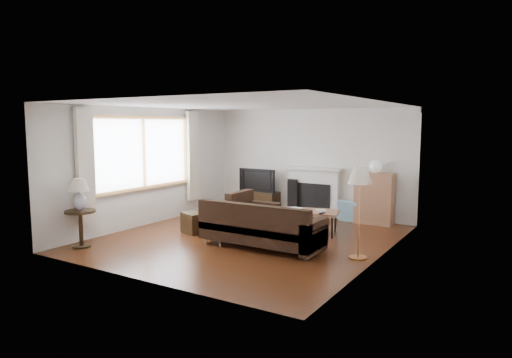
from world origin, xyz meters
The scene contains 17 objects.
room centered at (0.00, 0.00, 1.25)m, with size 5.10×5.60×2.54m.
window centered at (-2.45, -0.20, 1.55)m, with size 0.12×2.74×1.54m, color olive.
curtain_near centered at (-2.40, -1.72, 1.40)m, with size 0.10×0.35×2.10m, color white.
curtain_far centered at (-2.40, 1.32, 1.40)m, with size 0.10×0.35×2.10m, color white.
fireplace centered at (0.15, 2.64, 0.57)m, with size 1.40×0.26×1.15m, color white.
tv_stand centered at (-1.26, 2.50, 0.24)m, with size 0.98×0.44×0.49m, color black.
television centered at (-1.26, 2.50, 0.78)m, with size 0.99×0.13×0.57m, color black.
speaker_left centered at (-0.35, 2.54, 0.42)m, with size 0.24×0.28×0.85m, color black.
speaker_right centered at (1.43, 2.55, 0.45)m, with size 0.25×0.30×0.89m, color black.
bookshelf centered at (1.64, 2.53, 0.56)m, with size 0.81×0.38×1.11m, color #9E6849.
globe_lamp centered at (1.64, 2.53, 1.25)m, with size 0.27×0.27×0.27m, color white.
sectional_sofa centered at (0.55, -0.41, 0.38)m, with size 2.34×1.71×0.76m, color black.
coffee_table centered at (0.80, 0.94, 0.23)m, with size 1.19×0.65×0.46m, color #8F5C44.
footstool centered at (-1.12, -0.14, 0.20)m, with size 0.48×0.48×0.41m, color black.
floor_lamp centered at (2.22, -0.18, 0.74)m, with size 0.38×0.38×1.49m, color #C88545.
side_table centered at (-2.15, -2.06, 0.33)m, with size 0.53×0.53×0.66m, color black.
table_lamp centered at (-2.15, -2.06, 0.93)m, with size 0.34×0.34×0.55m, color silver.
Camera 1 is at (4.56, -7.10, 2.14)m, focal length 32.00 mm.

